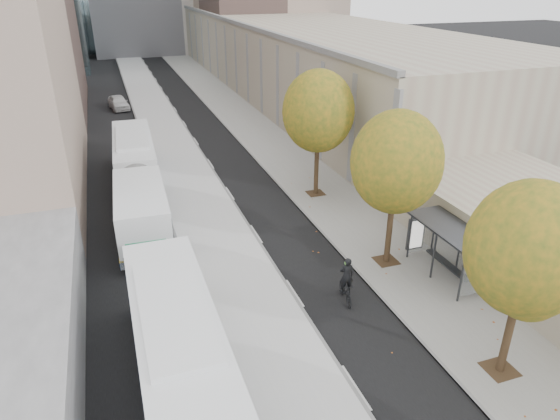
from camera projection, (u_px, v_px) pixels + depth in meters
name	position (u px, v px, depth m)	size (l,w,h in m)	color
bus_platform	(171.00, 147.00, 41.35)	(4.25, 150.00, 0.15)	silver
sidewalk	(263.00, 138.00, 43.74)	(4.75, 150.00, 0.08)	gray
building_tan	(278.00, 46.00, 70.23)	(18.00, 92.00, 8.00)	gray
bus_shelter	(453.00, 235.00, 22.75)	(1.90, 4.40, 2.53)	#383A3F
tree_b	(529.00, 250.00, 15.83)	(4.00, 4.00, 6.97)	#302117
tree_c	(396.00, 162.00, 22.57)	(4.20, 4.20, 7.28)	#302117
tree_d	(318.00, 112.00, 30.17)	(4.40, 4.40, 7.60)	#302117
bus_far	(137.00, 177.00, 30.92)	(3.23, 17.80, 2.95)	silver
cyclist	(346.00, 285.00, 21.51)	(0.73, 1.74, 2.16)	black
distant_car	(118.00, 102.00, 52.97)	(1.71, 4.25, 1.45)	#BBBBBB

